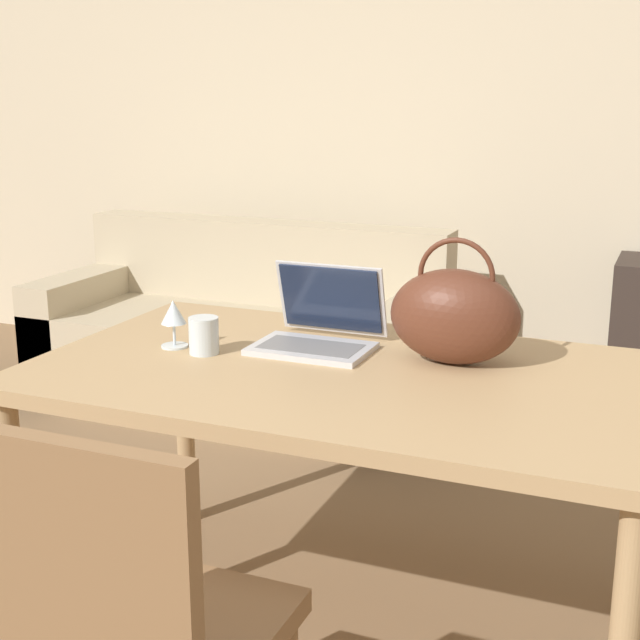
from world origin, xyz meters
TOP-DOWN VIEW (x-y plane):
  - wall_back at (0.00, 3.12)m, footprint 10.00×0.06m
  - dining_table at (-0.01, 0.80)m, footprint 1.58×0.94m
  - chair at (-0.09, -0.04)m, footprint 0.44×0.44m
  - couch at (-1.15, 2.42)m, footprint 1.88×0.84m
  - laptop at (-0.15, 0.97)m, footprint 0.32×0.29m
  - drinking_glass at (-0.40, 0.78)m, footprint 0.08×0.08m
  - wine_glass at (-0.51, 0.81)m, footprint 0.07×0.07m
  - handbag at (0.23, 0.95)m, footprint 0.34×0.20m

SIDE VIEW (x-z plane):
  - couch at x=-1.15m, z-range -0.13..0.69m
  - chair at x=-0.09m, z-range 0.06..0.96m
  - dining_table at x=-0.01m, z-range 0.30..1.06m
  - drinking_glass at x=-0.40m, z-range 0.76..0.85m
  - laptop at x=-0.15m, z-range 0.71..0.92m
  - wine_glass at x=-0.51m, z-range 0.78..0.91m
  - handbag at x=0.23m, z-range 0.72..1.05m
  - wall_back at x=0.00m, z-range 0.00..2.70m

